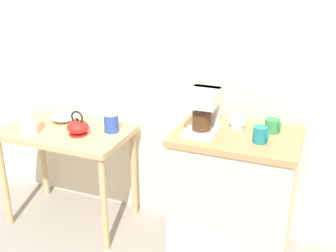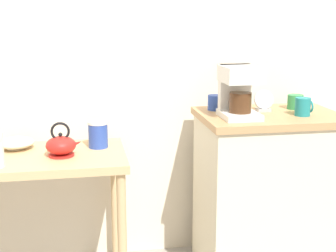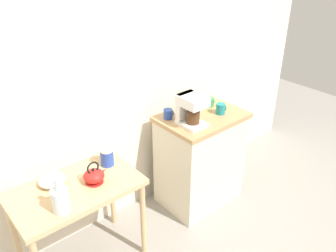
{
  "view_description": "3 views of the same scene",
  "coord_description": "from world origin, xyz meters",
  "px_view_note": "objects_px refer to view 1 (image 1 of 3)",
  "views": [
    {
      "loc": [
        1.07,
        -2.25,
        1.89
      ],
      "look_at": [
        0.2,
        -0.03,
        0.91
      ],
      "focal_mm": 46.39,
      "sensor_mm": 36.0,
      "label": 1
    },
    {
      "loc": [
        -0.37,
        -2.32,
        1.41
      ],
      "look_at": [
        0.05,
        -0.01,
        0.87
      ],
      "focal_mm": 52.46,
      "sensor_mm": 36.0,
      "label": 2
    },
    {
      "loc": [
        -1.36,
        -1.82,
        2.25
      ],
      "look_at": [
        0.22,
        0.04,
        0.93
      ],
      "focal_mm": 37.71,
      "sensor_mm": 36.0,
      "label": 3
    }
  ],
  "objects_px": {
    "coffee_maker": "(204,109)",
    "mug_blue": "(203,113)",
    "bowl_stoneware": "(63,117)",
    "teakettle": "(78,127)",
    "mug_tall_green": "(273,126)",
    "mug_dark_teal": "(261,135)",
    "table_clock": "(238,121)",
    "glass_carafe_vase": "(28,123)",
    "canister_enamel": "(111,122)"
  },
  "relations": [
    {
      "from": "coffee_maker",
      "to": "mug_blue",
      "type": "bearing_deg",
      "value": 107.93
    },
    {
      "from": "mug_blue",
      "to": "bowl_stoneware",
      "type": "bearing_deg",
      "value": 179.72
    },
    {
      "from": "teakettle",
      "to": "mug_tall_green",
      "type": "relative_size",
      "value": 1.94
    },
    {
      "from": "bowl_stoneware",
      "to": "mug_tall_green",
      "type": "distance_m",
      "value": 1.5
    },
    {
      "from": "teakettle",
      "to": "mug_dark_teal",
      "type": "height_order",
      "value": "mug_dark_teal"
    },
    {
      "from": "coffee_maker",
      "to": "mug_dark_teal",
      "type": "relative_size",
      "value": 2.82
    },
    {
      "from": "teakettle",
      "to": "coffee_maker",
      "type": "xyz_separation_m",
      "value": [
        0.88,
        -0.03,
        0.25
      ]
    },
    {
      "from": "teakettle",
      "to": "table_clock",
      "type": "height_order",
      "value": "table_clock"
    },
    {
      "from": "bowl_stoneware",
      "to": "coffee_maker",
      "type": "relative_size",
      "value": 0.72
    },
    {
      "from": "teakettle",
      "to": "table_clock",
      "type": "xyz_separation_m",
      "value": [
        1.06,
        0.08,
        0.17
      ]
    },
    {
      "from": "teakettle",
      "to": "mug_blue",
      "type": "height_order",
      "value": "mug_blue"
    },
    {
      "from": "teakettle",
      "to": "coffee_maker",
      "type": "distance_m",
      "value": 0.92
    },
    {
      "from": "glass_carafe_vase",
      "to": "coffee_maker",
      "type": "relative_size",
      "value": 0.95
    },
    {
      "from": "table_clock",
      "to": "bowl_stoneware",
      "type": "bearing_deg",
      "value": 176.08
    },
    {
      "from": "coffee_maker",
      "to": "bowl_stoneware",
      "type": "bearing_deg",
      "value": 169.74
    },
    {
      "from": "coffee_maker",
      "to": "mug_tall_green",
      "type": "relative_size",
      "value": 2.82
    },
    {
      "from": "canister_enamel",
      "to": "teakettle",
      "type": "bearing_deg",
      "value": -145.11
    },
    {
      "from": "bowl_stoneware",
      "to": "mug_tall_green",
      "type": "relative_size",
      "value": 2.04
    },
    {
      "from": "glass_carafe_vase",
      "to": "mug_dark_teal",
      "type": "height_order",
      "value": "mug_dark_teal"
    },
    {
      "from": "canister_enamel",
      "to": "mug_tall_green",
      "type": "height_order",
      "value": "mug_tall_green"
    },
    {
      "from": "teakettle",
      "to": "glass_carafe_vase",
      "type": "relative_size",
      "value": 0.72
    },
    {
      "from": "canister_enamel",
      "to": "coffee_maker",
      "type": "distance_m",
      "value": 0.75
    },
    {
      "from": "coffee_maker",
      "to": "glass_carafe_vase",
      "type": "bearing_deg",
      "value": -175.53
    },
    {
      "from": "mug_tall_green",
      "to": "coffee_maker",
      "type": "bearing_deg",
      "value": -158.59
    },
    {
      "from": "coffee_maker",
      "to": "canister_enamel",
      "type": "bearing_deg",
      "value": 167.19
    },
    {
      "from": "bowl_stoneware",
      "to": "glass_carafe_vase",
      "type": "bearing_deg",
      "value": -103.16
    },
    {
      "from": "coffee_maker",
      "to": "table_clock",
      "type": "distance_m",
      "value": 0.23
    },
    {
      "from": "bowl_stoneware",
      "to": "canister_enamel",
      "type": "xyz_separation_m",
      "value": [
        0.42,
        -0.04,
        0.04
      ]
    },
    {
      "from": "teakettle",
      "to": "canister_enamel",
      "type": "height_order",
      "value": "teakettle"
    },
    {
      "from": "mug_blue",
      "to": "table_clock",
      "type": "distance_m",
      "value": 0.26
    },
    {
      "from": "mug_dark_teal",
      "to": "canister_enamel",
      "type": "bearing_deg",
      "value": 169.91
    },
    {
      "from": "mug_tall_green",
      "to": "mug_blue",
      "type": "bearing_deg",
      "value": 173.69
    },
    {
      "from": "coffee_maker",
      "to": "table_clock",
      "type": "relative_size",
      "value": 2.23
    },
    {
      "from": "coffee_maker",
      "to": "table_clock",
      "type": "bearing_deg",
      "value": 32.33
    },
    {
      "from": "teakettle",
      "to": "canister_enamel",
      "type": "xyz_separation_m",
      "value": [
        0.18,
        0.13,
        0.02
      ]
    },
    {
      "from": "table_clock",
      "to": "coffee_maker",
      "type": "bearing_deg",
      "value": -147.67
    },
    {
      "from": "teakettle",
      "to": "glass_carafe_vase",
      "type": "xyz_separation_m",
      "value": [
        -0.3,
        -0.12,
        0.03
      ]
    },
    {
      "from": "canister_enamel",
      "to": "bowl_stoneware",
      "type": "bearing_deg",
      "value": 174.08
    },
    {
      "from": "canister_enamel",
      "to": "table_clock",
      "type": "height_order",
      "value": "table_clock"
    },
    {
      "from": "mug_dark_teal",
      "to": "table_clock",
      "type": "relative_size",
      "value": 0.79
    },
    {
      "from": "mug_dark_teal",
      "to": "table_clock",
      "type": "xyz_separation_m",
      "value": [
        -0.16,
        0.14,
        0.01
      ]
    },
    {
      "from": "mug_tall_green",
      "to": "mug_dark_teal",
      "type": "relative_size",
      "value": 1.0
    },
    {
      "from": "canister_enamel",
      "to": "mug_dark_teal",
      "type": "distance_m",
      "value": 1.06
    },
    {
      "from": "coffee_maker",
      "to": "mug_dark_teal",
      "type": "height_order",
      "value": "coffee_maker"
    },
    {
      "from": "coffee_maker",
      "to": "mug_blue",
      "type": "distance_m",
      "value": 0.23
    },
    {
      "from": "canister_enamel",
      "to": "mug_tall_green",
      "type": "relative_size",
      "value": 1.5
    },
    {
      "from": "canister_enamel",
      "to": "glass_carafe_vase",
      "type": "bearing_deg",
      "value": -152.72
    },
    {
      "from": "canister_enamel",
      "to": "mug_dark_teal",
      "type": "bearing_deg",
      "value": -10.09
    },
    {
      "from": "mug_tall_green",
      "to": "mug_blue",
      "type": "relative_size",
      "value": 1.1
    },
    {
      "from": "bowl_stoneware",
      "to": "table_clock",
      "type": "relative_size",
      "value": 1.61
    }
  ]
}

